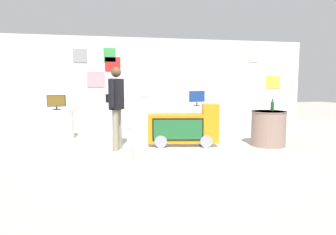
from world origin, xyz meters
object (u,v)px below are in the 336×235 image
object	(u,v)px
tv_on_left_rear	(197,97)
side_table_round	(268,128)
display_pedestal_right_rear	(113,119)
shopper_browsing_near_truck	(117,102)
main_display_pedestal	(183,152)
novelty_firetruck_tv	(184,129)
bottle_on_side_table	(272,106)
tv_on_right_rear	(113,99)
display_pedestal_center_rear	(57,124)
tv_on_center_rear	(56,102)
display_pedestal_left_rear	(197,118)

from	to	relation	value
tv_on_left_rear	side_table_round	bearing A→B (deg)	-68.53
display_pedestal_right_rear	shopper_browsing_near_truck	xyz separation A→B (m)	(0.05, -2.39, 0.62)
main_display_pedestal	novelty_firetruck_tv	distance (m)	0.43
bottle_on_side_table	shopper_browsing_near_truck	world-z (taller)	shopper_browsing_near_truck
tv_on_right_rear	bottle_on_side_table	world-z (taller)	tv_on_right_rear
novelty_firetruck_tv	display_pedestal_center_rear	xyz separation A→B (m)	(-2.55, 2.48, -0.18)
main_display_pedestal	side_table_round	size ratio (longest dim) A/B	2.44
tv_on_center_rear	bottle_on_side_table	bearing A→B (deg)	-19.47
display_pedestal_right_rear	tv_on_right_rear	size ratio (longest dim) A/B	2.17
novelty_firetruck_tv	display_pedestal_center_rear	size ratio (longest dim) A/B	1.63
display_pedestal_left_rear	main_display_pedestal	bearing A→B (deg)	-111.07
tv_on_center_rear	main_display_pedestal	bearing A→B (deg)	-44.24
side_table_round	shopper_browsing_near_truck	distance (m)	3.27
display_pedestal_center_rear	bottle_on_side_table	world-z (taller)	bottle_on_side_table
novelty_firetruck_tv	side_table_round	size ratio (longest dim) A/B	1.70
display_pedestal_right_rear	side_table_round	size ratio (longest dim) A/B	1.19
tv_on_left_rear	tv_on_center_rear	distance (m)	3.74
shopper_browsing_near_truck	tv_on_center_rear	bearing A→B (deg)	132.47
main_display_pedestal	bottle_on_side_table	bearing A→B (deg)	19.84
bottle_on_side_table	novelty_firetruck_tv	bearing A→B (deg)	-159.71
side_table_round	shopper_browsing_near_truck	bearing A→B (deg)	175.91
display_pedestal_left_rear	display_pedestal_right_rear	xyz separation A→B (m)	(-2.35, 0.30, 0.00)
main_display_pedestal	tv_on_right_rear	world-z (taller)	tv_on_right_rear
novelty_firetruck_tv	tv_on_right_rear	distance (m)	3.57
side_table_round	tv_on_right_rear	bearing A→B (deg)	141.29
display_pedestal_center_rear	shopper_browsing_near_truck	world-z (taller)	shopper_browsing_near_truck
main_display_pedestal	display_pedestal_center_rear	bearing A→B (deg)	135.70
tv_on_center_rear	display_pedestal_center_rear	bearing A→B (deg)	83.04
display_pedestal_left_rear	tv_on_right_rear	distance (m)	2.44
tv_on_center_rear	tv_on_right_rear	size ratio (longest dim) A/B	1.05
tv_on_right_rear	tv_on_left_rear	bearing A→B (deg)	-7.30
novelty_firetruck_tv	tv_on_center_rear	distance (m)	3.58
display_pedestal_left_rear	display_pedestal_center_rear	size ratio (longest dim) A/B	0.91
display_pedestal_right_rear	shopper_browsing_near_truck	distance (m)	2.47
display_pedestal_center_rear	tv_on_center_rear	bearing A→B (deg)	-96.96
main_display_pedestal	tv_on_right_rear	bearing A→B (deg)	109.67
novelty_firetruck_tv	tv_on_left_rear	bearing A→B (deg)	69.37
tv_on_right_rear	novelty_firetruck_tv	bearing A→B (deg)	-70.04
novelty_firetruck_tv	shopper_browsing_near_truck	bearing A→B (deg)	140.61
side_table_round	bottle_on_side_table	xyz separation A→B (m)	(0.12, 0.08, 0.47)
display_pedestal_center_rear	tv_on_right_rear	size ratio (longest dim) A/B	1.90
main_display_pedestal	side_table_round	distance (m)	2.21
display_pedestal_right_rear	display_pedestal_center_rear	bearing A→B (deg)	-147.46
tv_on_left_rear	bottle_on_side_table	size ratio (longest dim) A/B	2.13
display_pedestal_center_rear	novelty_firetruck_tv	bearing A→B (deg)	-44.17
display_pedestal_center_rear	display_pedestal_right_rear	xyz separation A→B (m)	(1.34, 0.86, 0.00)
tv_on_left_rear	bottle_on_side_table	world-z (taller)	tv_on_left_rear
main_display_pedestal	tv_on_left_rear	distance (m)	3.35
display_pedestal_left_rear	display_pedestal_right_rear	size ratio (longest dim) A/B	0.79
bottle_on_side_table	shopper_browsing_near_truck	distance (m)	3.34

